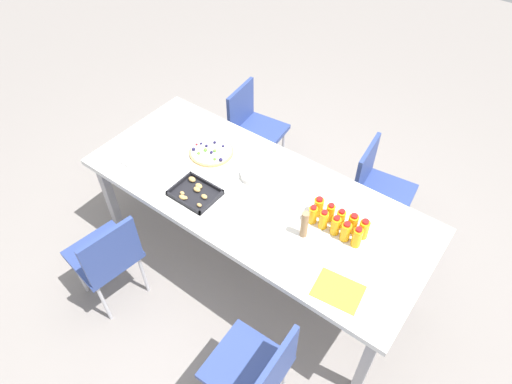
# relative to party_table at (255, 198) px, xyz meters

# --- Properties ---
(ground_plane) EXTENTS (12.00, 12.00, 0.00)m
(ground_plane) POSITION_rel_party_table_xyz_m (0.00, 0.00, -0.70)
(ground_plane) COLOR gray
(party_table) EXTENTS (2.35, 0.98, 0.76)m
(party_table) POSITION_rel_party_table_xyz_m (0.00, 0.00, 0.00)
(party_table) COLOR silver
(party_table) RESTS_ON ground_plane
(chair_near_left) EXTENTS (0.44, 0.44, 0.83)m
(chair_near_left) POSITION_rel_party_table_xyz_m (-0.55, -0.80, -0.20)
(chair_near_left) COLOR #33478C
(chair_near_left) RESTS_ON ground_plane
(chair_far_right) EXTENTS (0.45, 0.45, 0.83)m
(chair_far_right) POSITION_rel_party_table_xyz_m (0.58, 0.84, -0.20)
(chair_far_right) COLOR #33478C
(chair_far_right) RESTS_ON ground_plane
(chair_far_left) EXTENTS (0.42, 0.42, 0.83)m
(chair_far_left) POSITION_rel_party_table_xyz_m (-0.65, 0.85, -0.20)
(chair_far_left) COLOR #33478C
(chair_far_left) RESTS_ON ground_plane
(chair_near_right) EXTENTS (0.44, 0.44, 0.83)m
(chair_near_right) POSITION_rel_party_table_xyz_m (0.65, -0.83, -0.20)
(chair_near_right) COLOR #33478C
(chair_near_right) RESTS_ON ground_plane
(juice_bottle_0) EXTENTS (0.06, 0.06, 0.14)m
(juice_bottle_0) POSITION_rel_party_table_xyz_m (-0.74, -0.10, 0.13)
(juice_bottle_0) COLOR #F9AF14
(juice_bottle_0) RESTS_ON party_table
(juice_bottle_1) EXTENTS (0.06, 0.06, 0.14)m
(juice_bottle_1) POSITION_rel_party_table_xyz_m (-0.66, -0.10, 0.12)
(juice_bottle_1) COLOR #FAAE14
(juice_bottle_1) RESTS_ON party_table
(juice_bottle_2) EXTENTS (0.05, 0.05, 0.13)m
(juice_bottle_2) POSITION_rel_party_table_xyz_m (-0.59, -0.09, 0.12)
(juice_bottle_2) COLOR #FAAE14
(juice_bottle_2) RESTS_ON party_table
(juice_bottle_3) EXTENTS (0.05, 0.05, 0.13)m
(juice_bottle_3) POSITION_rel_party_table_xyz_m (-0.51, -0.10, 0.12)
(juice_bottle_3) COLOR #F8AC14
(juice_bottle_3) RESTS_ON party_table
(juice_bottle_4) EXTENTS (0.06, 0.06, 0.14)m
(juice_bottle_4) POSITION_rel_party_table_xyz_m (-0.43, -0.09, 0.12)
(juice_bottle_4) COLOR #F8AE14
(juice_bottle_4) RESTS_ON party_table
(juice_bottle_5) EXTENTS (0.06, 0.06, 0.15)m
(juice_bottle_5) POSITION_rel_party_table_xyz_m (-0.74, -0.01, 0.13)
(juice_bottle_5) COLOR #FAAC14
(juice_bottle_5) RESTS_ON party_table
(juice_bottle_6) EXTENTS (0.06, 0.06, 0.14)m
(juice_bottle_6) POSITION_rel_party_table_xyz_m (-0.66, -0.02, 0.12)
(juice_bottle_6) COLOR #FAAB14
(juice_bottle_6) RESTS_ON party_table
(juice_bottle_7) EXTENTS (0.06, 0.06, 0.14)m
(juice_bottle_7) POSITION_rel_party_table_xyz_m (-0.59, -0.02, 0.12)
(juice_bottle_7) COLOR #FAAE14
(juice_bottle_7) RESTS_ON party_table
(juice_bottle_8) EXTENTS (0.05, 0.05, 0.14)m
(juice_bottle_8) POSITION_rel_party_table_xyz_m (-0.51, -0.02, 0.12)
(juice_bottle_8) COLOR #FAAF14
(juice_bottle_8) RESTS_ON party_table
(juice_bottle_9) EXTENTS (0.05, 0.05, 0.14)m
(juice_bottle_9) POSITION_rel_party_table_xyz_m (-0.43, -0.01, 0.12)
(juice_bottle_9) COLOR #F9AF14
(juice_bottle_9) RESTS_ON party_table
(fruit_pizza) EXTENTS (0.32, 0.32, 0.05)m
(fruit_pizza) POSITION_rel_party_table_xyz_m (0.49, -0.13, 0.07)
(fruit_pizza) COLOR tan
(fruit_pizza) RESTS_ON party_table
(snack_tray) EXTENTS (0.30, 0.24, 0.04)m
(snack_tray) POSITION_rel_party_table_xyz_m (0.30, 0.25, 0.07)
(snack_tray) COLOR black
(snack_tray) RESTS_ON party_table
(plate_stack) EXTENTS (0.20, 0.20, 0.04)m
(plate_stack) POSITION_rel_party_table_xyz_m (0.09, -0.12, 0.08)
(plate_stack) COLOR silver
(plate_stack) RESTS_ON party_table
(napkin_stack) EXTENTS (0.15, 0.15, 0.02)m
(napkin_stack) POSITION_rel_party_table_xyz_m (0.86, 0.27, 0.07)
(napkin_stack) COLOR white
(napkin_stack) RESTS_ON party_table
(cardboard_tube) EXTENTS (0.04, 0.04, 0.20)m
(cardboard_tube) POSITION_rel_party_table_xyz_m (-0.45, 0.11, 0.16)
(cardboard_tube) COLOR #9E7A56
(cardboard_tube) RESTS_ON party_table
(paper_folder) EXTENTS (0.28, 0.23, 0.01)m
(paper_folder) POSITION_rel_party_table_xyz_m (-0.81, 0.32, 0.06)
(paper_folder) COLOR yellow
(paper_folder) RESTS_ON party_table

